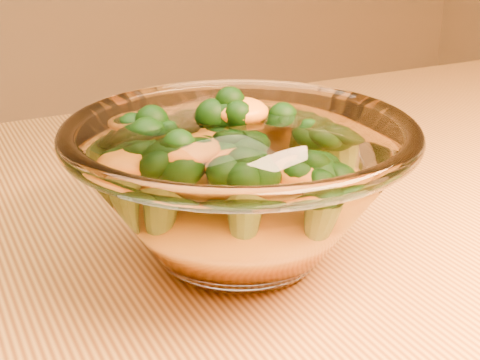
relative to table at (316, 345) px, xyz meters
name	(u,v)px	position (x,y,z in m)	size (l,w,h in m)	color
table	(316,345)	(0.00, 0.00, 0.00)	(1.20, 0.80, 0.75)	#BB8238
glass_bowl	(240,187)	(-0.07, 0.00, 0.15)	(0.23, 0.23, 0.10)	white
cheese_sauce	(240,216)	(-0.07, 0.00, 0.13)	(0.14, 0.14, 0.04)	orange
broccoli_heap	(225,159)	(-0.08, 0.01, 0.17)	(0.16, 0.15, 0.08)	black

